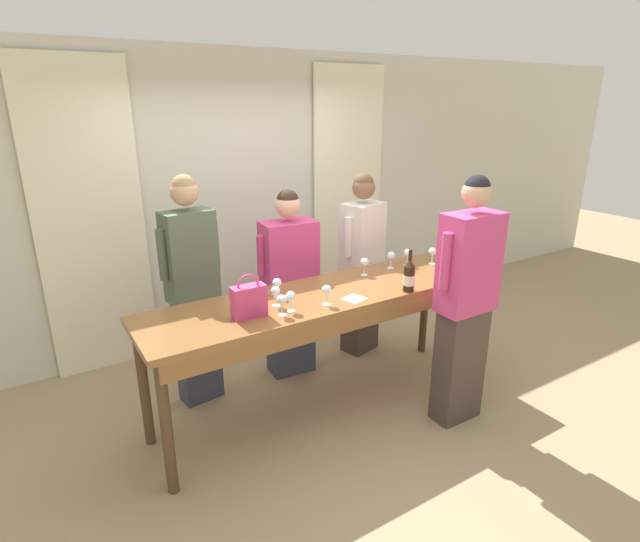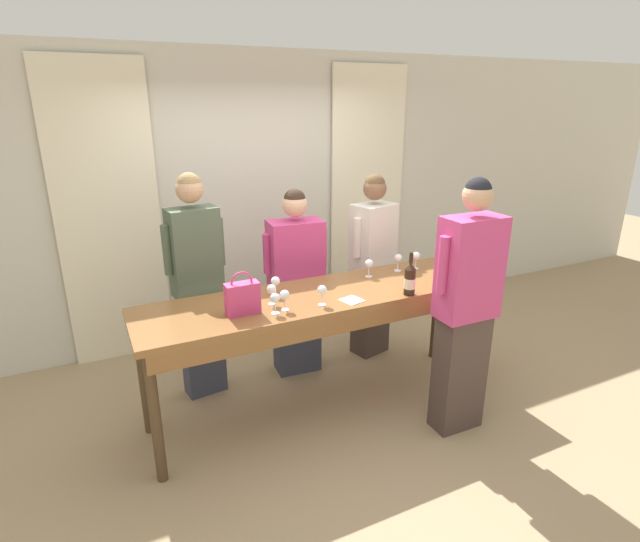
# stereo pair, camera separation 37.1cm
# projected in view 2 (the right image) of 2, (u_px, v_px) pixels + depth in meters

# --- Properties ---
(ground_plane) EXTENTS (18.00, 18.00, 0.00)m
(ground_plane) POSITION_uv_depth(u_px,v_px,m) (324.00, 406.00, 4.02)
(ground_plane) COLOR tan
(wall_back) EXTENTS (12.00, 0.06, 2.80)m
(wall_back) POSITION_uv_depth(u_px,v_px,m) (250.00, 198.00, 4.99)
(wall_back) COLOR beige
(wall_back) RESTS_ON ground_plane
(curtain_panel_left) EXTENTS (0.88, 0.03, 2.69)m
(curtain_panel_left) POSITION_uv_depth(u_px,v_px,m) (109.00, 218.00, 4.40)
(curtain_panel_left) COLOR #EFE5C6
(curtain_panel_left) RESTS_ON ground_plane
(curtain_panel_right) EXTENTS (0.88, 0.03, 2.69)m
(curtain_panel_right) POSITION_uv_depth(u_px,v_px,m) (367.00, 195.00, 5.50)
(curtain_panel_right) COLOR #EFE5C6
(curtain_panel_right) RESTS_ON ground_plane
(tasting_bar) EXTENTS (2.77, 0.71, 0.98)m
(tasting_bar) POSITION_uv_depth(u_px,v_px,m) (326.00, 307.00, 3.72)
(tasting_bar) COLOR brown
(tasting_bar) RESTS_ON ground_plane
(wine_bottle) EXTENTS (0.08, 0.08, 0.32)m
(wine_bottle) POSITION_uv_depth(u_px,v_px,m) (410.00, 279.00, 3.64)
(wine_bottle) COLOR black
(wine_bottle) RESTS_ON tasting_bar
(handbag) EXTENTS (0.23, 0.10, 0.30)m
(handbag) POSITION_uv_depth(u_px,v_px,m) (242.00, 298.00, 3.31)
(handbag) COLOR #C63870
(handbag) RESTS_ON tasting_bar
(wine_glass_front_left) EXTENTS (0.07, 0.07, 0.15)m
(wine_glass_front_left) POSITION_uv_depth(u_px,v_px,m) (442.00, 256.00, 4.22)
(wine_glass_front_left) COLOR white
(wine_glass_front_left) RESTS_ON tasting_bar
(wine_glass_front_mid) EXTENTS (0.07, 0.07, 0.15)m
(wine_glass_front_mid) POSITION_uv_depth(u_px,v_px,m) (416.00, 257.00, 4.20)
(wine_glass_front_mid) COLOR white
(wine_glass_front_mid) RESTS_ON tasting_bar
(wine_glass_front_right) EXTENTS (0.07, 0.07, 0.15)m
(wine_glass_front_right) POSITION_uv_depth(u_px,v_px,m) (398.00, 259.00, 4.15)
(wine_glass_front_right) COLOR white
(wine_glass_front_right) RESTS_ON tasting_bar
(wine_glass_center_left) EXTENTS (0.07, 0.07, 0.15)m
(wine_glass_center_left) POSITION_uv_depth(u_px,v_px,m) (271.00, 290.00, 3.46)
(wine_glass_center_left) COLOR white
(wine_glass_center_left) RESTS_ON tasting_bar
(wine_glass_center_mid) EXTENTS (0.07, 0.07, 0.15)m
(wine_glass_center_mid) POSITION_uv_depth(u_px,v_px,m) (275.00, 299.00, 3.31)
(wine_glass_center_mid) COLOR white
(wine_glass_center_mid) RESTS_ON tasting_bar
(wine_glass_center_right) EXTENTS (0.07, 0.07, 0.15)m
(wine_glass_center_right) POSITION_uv_depth(u_px,v_px,m) (322.00, 291.00, 3.45)
(wine_glass_center_right) COLOR white
(wine_glass_center_right) RESTS_ON tasting_bar
(wine_glass_back_left) EXTENTS (0.07, 0.07, 0.15)m
(wine_glass_back_left) POSITION_uv_depth(u_px,v_px,m) (275.00, 282.00, 3.62)
(wine_glass_back_left) COLOR white
(wine_glass_back_left) RESTS_ON tasting_bar
(wine_glass_back_mid) EXTENTS (0.07, 0.07, 0.15)m
(wine_glass_back_mid) POSITION_uv_depth(u_px,v_px,m) (369.00, 264.00, 4.01)
(wine_glass_back_mid) COLOR white
(wine_glass_back_mid) RESTS_ON tasting_bar
(wine_glass_back_right) EXTENTS (0.07, 0.07, 0.15)m
(wine_glass_back_right) POSITION_uv_depth(u_px,v_px,m) (285.00, 295.00, 3.37)
(wine_glass_back_right) COLOR white
(wine_glass_back_right) RESTS_ON tasting_bar
(napkin) EXTENTS (0.17, 0.17, 0.00)m
(napkin) POSITION_uv_depth(u_px,v_px,m) (352.00, 300.00, 3.56)
(napkin) COLOR white
(napkin) RESTS_ON tasting_bar
(guest_olive_jacket) EXTENTS (0.49, 0.26, 1.84)m
(guest_olive_jacket) POSITION_uv_depth(u_px,v_px,m) (197.00, 284.00, 3.93)
(guest_olive_jacket) COLOR #383D51
(guest_olive_jacket) RESTS_ON ground_plane
(guest_pink_top) EXTENTS (0.57, 0.32, 1.65)m
(guest_pink_top) POSITION_uv_depth(u_px,v_px,m) (296.00, 283.00, 4.32)
(guest_pink_top) COLOR #383D51
(guest_pink_top) RESTS_ON ground_plane
(guest_cream_sweater) EXTENTS (0.48, 0.35, 1.72)m
(guest_cream_sweater) POSITION_uv_depth(u_px,v_px,m) (372.00, 265.00, 4.62)
(guest_cream_sweater) COLOR #473833
(guest_cream_sweater) RESTS_ON ground_plane
(host_pouring) EXTENTS (0.54, 0.24, 1.87)m
(host_pouring) POSITION_uv_depth(u_px,v_px,m) (466.00, 308.00, 3.48)
(host_pouring) COLOR #473833
(host_pouring) RESTS_ON ground_plane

